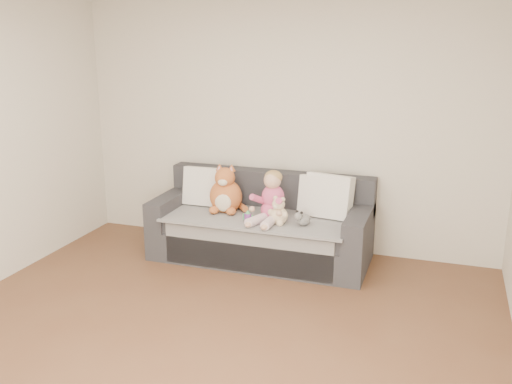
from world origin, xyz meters
TOP-DOWN VIEW (x-y plane):
  - room_shell at (0.00, 0.42)m, footprint 5.00×5.00m
  - sofa at (-0.11, 2.06)m, footprint 2.20×0.94m
  - cushion_left at (-0.78, 2.16)m, footprint 0.45×0.20m
  - cushion_right_back at (0.48, 2.17)m, footprint 0.47×0.26m
  - cushion_right_front at (0.56, 2.18)m, footprint 0.51×0.32m
  - toddler at (0.04, 1.89)m, footprint 0.35×0.51m
  - plush_cat at (-0.48, 2.01)m, footprint 0.42×0.38m
  - teddy_bear at (0.15, 1.80)m, footprint 0.21×0.17m
  - plush_cow at (0.38, 1.82)m, footprint 0.14×0.19m
  - sippy_cup at (-0.14, 1.73)m, footprint 0.11×0.08m

SIDE VIEW (x-z plane):
  - sofa at x=-0.11m, z-range -0.12..0.73m
  - sippy_cup at x=-0.14m, z-range 0.48..0.60m
  - plush_cow at x=0.38m, z-range 0.46..0.62m
  - teddy_bear at x=0.15m, z-range 0.44..0.72m
  - plush_cat at x=-0.48m, z-range 0.40..0.92m
  - cushion_right_back at x=0.48m, z-range 0.47..0.89m
  - cushion_left at x=-0.78m, z-range 0.47..0.89m
  - toddler at x=0.04m, z-range 0.43..0.93m
  - cushion_right_front at x=0.56m, z-range 0.47..0.91m
  - room_shell at x=0.00m, z-range -1.20..3.80m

